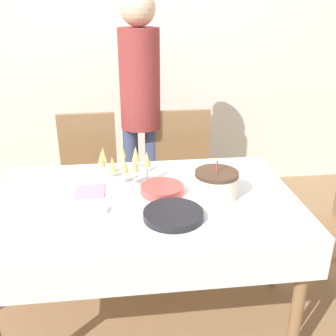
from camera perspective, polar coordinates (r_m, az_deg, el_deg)
ground_plane at (r=2.45m, az=-3.04°, el=-20.42°), size 12.00×12.00×0.00m
wall_back at (r=3.59m, az=-5.64°, el=17.63°), size 8.00×0.05×2.70m
dining_table at (r=2.05m, az=-3.43°, el=-6.80°), size 1.54×0.95×0.77m
dining_chair_far_left at (r=2.83m, az=-11.34°, el=-1.35°), size 0.43×0.43×0.97m
dining_chair_far_right at (r=2.85m, az=2.41°, el=-0.70°), size 0.43×0.43×0.97m
birthday_cake at (r=1.99m, az=7.01°, el=-2.33°), size 0.22×0.22×0.21m
champagne_tray at (r=2.14m, az=-6.55°, el=0.08°), size 0.35×0.35×0.18m
plate_stack_main at (r=1.81m, az=0.78°, el=-6.78°), size 0.28×0.28×0.03m
plate_stack_dessert at (r=2.03m, az=-0.86°, el=-3.11°), size 0.22×0.22×0.04m
cake_knife at (r=1.91m, az=11.14°, el=-5.99°), size 0.30×0.08×0.00m
fork_pile at (r=1.91m, az=-11.15°, el=-5.77°), size 0.18×0.09×0.02m
napkin_pile at (r=2.08m, az=-11.25°, el=-3.35°), size 0.15×0.15×0.01m
person_standing at (r=2.78m, az=-4.05°, el=10.27°), size 0.28×0.28×1.76m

